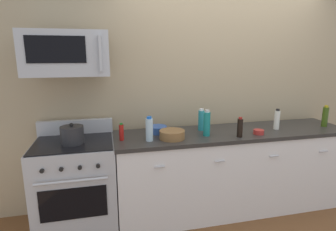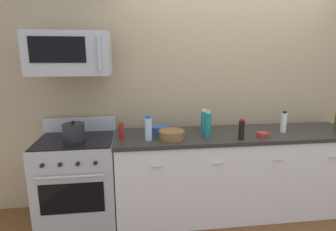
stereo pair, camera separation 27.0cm
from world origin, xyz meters
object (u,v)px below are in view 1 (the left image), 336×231
bottle_water_clear (149,129)px  bowl_wooden_salad (172,134)px  bottle_soy_sauce_dark (240,128)px  bottle_dish_soap (201,120)px  bottle_hot_sauce_red (121,132)px  microwave (67,53)px  stockpot (72,135)px  bottle_sparkling_teal (207,124)px  bowl_red_small (259,132)px  range_oven (77,185)px  bowl_blue_mixing (158,129)px  bottle_vinegar_white (277,120)px  bottle_olive_oil (325,116)px

bottle_water_clear → bowl_wooden_salad: size_ratio=0.95×
bottle_soy_sauce_dark → bottle_dish_soap: 0.44m
bottle_hot_sauce_red → bowl_wooden_salad: size_ratio=0.68×
microwave → stockpot: (-0.00, -0.10, -0.74)m
bottle_sparkling_teal → bowl_red_small: 0.57m
range_oven → bowl_blue_mixing: size_ratio=5.38×
stockpot → bottle_vinegar_white: bearing=0.3°
bottle_sparkling_teal → bowl_wooden_salad: bearing=-177.2°
microwave → bottle_water_clear: microwave is taller
stockpot → bottle_water_clear: bearing=-6.2°
stockpot → microwave: bearing=89.9°
bowl_red_small → bottle_sparkling_teal: bearing=172.6°
bottle_olive_oil → bowl_red_small: 0.93m
bottle_hot_sauce_red → bowl_wooden_salad: 0.50m
bottle_hot_sauce_red → range_oven: bearing=173.9°
range_oven → bowl_red_small: 1.95m
bottle_soy_sauce_dark → bowl_wooden_salad: 0.69m
bowl_red_small → bottle_water_clear: bearing=178.1°
microwave → bottle_water_clear: size_ratio=3.07×
bowl_red_small → bottle_olive_oil: bearing=6.7°
bottle_hot_sauce_red → stockpot: 0.46m
bottle_vinegar_white → bottle_hot_sauce_red: size_ratio=1.35×
bottle_water_clear → microwave: bearing=166.2°
bottle_soy_sauce_dark → bottle_hot_sauce_red: bottle_soy_sauce_dark is taller
microwave → bottle_sparkling_teal: size_ratio=2.74×
microwave → bottle_olive_oil: (2.80, -0.11, -0.71)m
stockpot → range_oven: bearing=90.0°
bottle_soy_sauce_dark → bottle_vinegar_white: bearing=17.9°
bottle_sparkling_teal → bowl_wooden_salad: (-0.37, -0.02, -0.08)m
bowl_blue_mixing → bottle_sparkling_teal: bearing=-24.6°
bottle_vinegar_white → bottle_sparkling_teal: bearing=-176.1°
bottle_sparkling_teal → bottle_soy_sauce_dark: bottle_sparkling_teal is taller
bottle_vinegar_white → bowl_wooden_salad: (-1.23, -0.08, -0.06)m
bottle_olive_oil → bowl_red_small: bottle_olive_oil is taller
bottle_dish_soap → bottle_olive_oil: bearing=-6.9°
bottle_vinegar_white → bottle_soy_sauce_dark: 0.57m
bottle_dish_soap → microwave: bearing=-177.1°
bottle_sparkling_teal → bottle_water_clear: bottle_sparkling_teal is taller
bowl_blue_mixing → bowl_red_small: bowl_blue_mixing is taller
bottle_sparkling_teal → bowl_wooden_salad: 0.38m
bottle_dish_soap → bowl_wooden_salad: bottle_dish_soap is taller
bottle_olive_oil → bowl_red_small: (-0.92, -0.11, -0.09)m
bowl_blue_mixing → range_oven: bearing=-172.0°
microwave → bottle_dish_soap: size_ratio=3.07×
bottle_vinegar_white → bottle_olive_oil: bottle_olive_oil is taller
bottle_water_clear → bowl_wooden_salad: bottle_water_clear is taller
bottle_sparkling_teal → bowl_blue_mixing: (-0.47, 0.22, -0.09)m
bottle_soy_sauce_dark → bowl_wooden_salad: bottle_soy_sauce_dark is taller
bottle_dish_soap → bowl_blue_mixing: size_ratio=1.22×
microwave → bottle_olive_oil: size_ratio=2.98×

